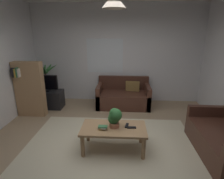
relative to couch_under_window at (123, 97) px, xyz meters
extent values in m
cube|color=#9E8466|center=(-0.22, -2.09, -0.28)|extent=(5.01, 5.15, 0.02)
cube|color=beige|center=(-0.22, -2.29, -0.27)|extent=(3.26, 2.83, 0.01)
cube|color=silver|center=(-0.22, 0.52, 1.17)|extent=(5.13, 0.06, 2.88)
cube|color=white|center=(-0.58, 0.48, 1.12)|extent=(1.08, 0.01, 1.01)
cube|color=#47281E|center=(0.00, -0.04, -0.06)|extent=(1.50, 0.85, 0.42)
cube|color=#47281E|center=(0.00, 0.33, 0.35)|extent=(1.50, 0.12, 0.40)
cube|color=#47281E|center=(-0.69, -0.04, 0.05)|extent=(0.12, 0.85, 0.64)
cube|color=#47281E|center=(0.68, -0.04, 0.05)|extent=(0.12, 0.85, 0.64)
cube|color=brown|center=(0.26, 0.15, 0.29)|extent=(0.41, 0.16, 0.28)
cube|color=#47281E|center=(1.76, -2.19, -0.06)|extent=(0.85, 1.53, 0.42)
cube|color=#47281E|center=(1.76, -1.48, 0.05)|extent=(0.85, 0.12, 0.64)
cube|color=#A87F56|center=(-0.17, -2.13, 0.15)|extent=(1.16, 0.61, 0.04)
cylinder|color=#A87F56|center=(-0.69, -2.38, -0.07)|extent=(0.07, 0.07, 0.41)
cylinder|color=#A87F56|center=(0.35, -2.38, -0.07)|extent=(0.07, 0.07, 0.41)
cylinder|color=#A87F56|center=(-0.69, -1.89, -0.07)|extent=(0.07, 0.07, 0.41)
cylinder|color=#A87F56|center=(0.35, -1.89, -0.07)|extent=(0.07, 0.07, 0.41)
cube|color=gold|center=(-0.37, -2.21, 0.18)|extent=(0.14, 0.10, 0.02)
cube|color=beige|center=(-0.36, -2.21, 0.21)|extent=(0.14, 0.13, 0.02)
cube|color=#387247|center=(-0.36, -2.21, 0.23)|extent=(0.16, 0.10, 0.02)
cube|color=black|center=(0.15, -2.14, 0.18)|extent=(0.16, 0.06, 0.02)
cube|color=black|center=(0.07, -2.07, 0.18)|extent=(0.08, 0.17, 0.02)
cylinder|color=#B77051|center=(-0.16, -2.11, 0.21)|extent=(0.18, 0.18, 0.08)
sphere|color=#2D6B33|center=(-0.18, -2.08, 0.32)|extent=(0.21, 0.21, 0.21)
sphere|color=#2D6B33|center=(-0.14, -2.11, 0.40)|extent=(0.23, 0.23, 0.23)
sphere|color=#2D6B33|center=(-0.16, -2.11, 0.43)|extent=(0.19, 0.19, 0.19)
cube|color=black|center=(-2.18, -0.26, -0.02)|extent=(0.90, 0.44, 0.50)
cube|color=black|center=(-2.18, -0.28, 0.48)|extent=(0.72, 0.05, 0.41)
cube|color=black|center=(-2.18, -0.31, 0.48)|extent=(0.68, 0.00, 0.37)
cube|color=black|center=(-2.18, -0.28, 0.25)|extent=(0.24, 0.16, 0.04)
cylinder|color=#B77051|center=(-2.36, 0.22, -0.12)|extent=(0.32, 0.32, 0.30)
cylinder|color=brown|center=(-2.36, 0.22, 0.34)|extent=(0.05, 0.05, 0.64)
cone|color=#3D7F3D|center=(-2.18, 0.25, 0.77)|extent=(0.42, 0.17, 0.31)
cone|color=#3D7F3D|center=(-2.29, 0.43, 0.79)|extent=(0.22, 0.49, 0.38)
cone|color=#3D7F3D|center=(-2.43, 0.41, 0.77)|extent=(0.22, 0.44, 0.34)
cone|color=#3D7F3D|center=(-2.54, 0.19, 0.76)|extent=(0.43, 0.16, 0.29)
cone|color=#3D7F3D|center=(-2.50, 0.02, 0.76)|extent=(0.32, 0.48, 0.36)
cone|color=#3D7F3D|center=(-2.28, 0.03, 0.77)|extent=(0.22, 0.45, 0.35)
cube|color=#A87F56|center=(-2.36, -0.78, 0.43)|extent=(0.70, 0.22, 1.40)
cube|color=black|center=(-2.64, -0.90, 0.89)|extent=(0.03, 0.16, 0.22)
cube|color=black|center=(-2.61, -0.90, 0.88)|extent=(0.03, 0.16, 0.22)
cube|color=gold|center=(-2.57, -0.90, 0.88)|extent=(0.04, 0.16, 0.20)
cube|color=#387247|center=(-2.53, -0.90, 0.89)|extent=(0.04, 0.16, 0.23)
cube|color=beige|center=(-2.49, -0.90, 0.88)|extent=(0.03, 0.16, 0.20)
cone|color=beige|center=(-0.17, -2.13, 2.25)|extent=(0.36, 0.36, 0.22)
camera|label=1|loc=(-0.02, -5.08, 1.81)|focal=29.59mm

